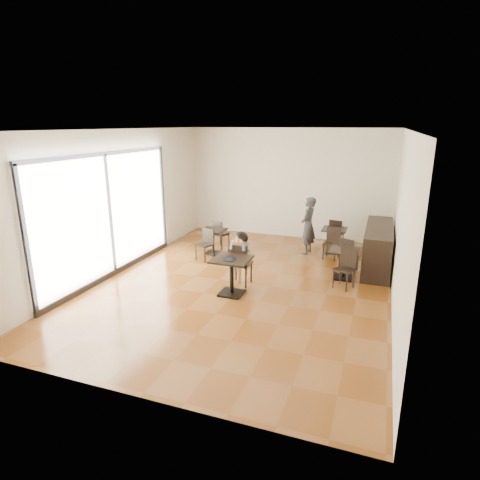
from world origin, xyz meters
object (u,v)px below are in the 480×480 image
at_px(chair_back_b, 331,244).
at_px(child_table, 232,276).
at_px(cafe_table_mid, 344,264).
at_px(chair_back_a, 336,233).
at_px(adult_patron, 308,226).
at_px(child, 241,259).
at_px(child_chair, 241,264).
at_px(chair_mid_a, 349,254).
at_px(chair_left_b, 204,245).
at_px(chair_mid_b, 344,270).
at_px(cafe_table_back, 334,241).
at_px(chair_left_a, 221,234).
at_px(cafe_table_left, 213,242).

bearing_deg(chair_back_b, child_table, -109.21).
bearing_deg(cafe_table_mid, chair_back_a, 100.64).
bearing_deg(adult_patron, child, -10.32).
bearing_deg(child_chair, child, -135.00).
bearing_deg(chair_mid_a, cafe_table_mid, 106.30).
relative_size(chair_mid_a, chair_left_b, 1.02).
relative_size(cafe_table_mid, chair_mid_b, 0.83).
relative_size(adult_patron, cafe_table_back, 2.29).
bearing_deg(child_table, cafe_table_mid, 38.82).
relative_size(child_chair, cafe_table_mid, 1.38).
distance_m(adult_patron, chair_left_a, 2.38).
bearing_deg(cafe_table_back, adult_patron, -155.22).
height_order(cafe_table_mid, cafe_table_back, cafe_table_mid).
height_order(cafe_table_mid, chair_left_b, chair_left_b).
height_order(cafe_table_back, chair_left_a, chair_left_a).
distance_m(child_chair, cafe_table_left, 2.24).
height_order(child_chair, chair_back_b, child_chair).
relative_size(cafe_table_mid, cafe_table_back, 1.01).
bearing_deg(child_chair, chair_back_a, -114.68).
bearing_deg(cafe_table_left, child, -51.29).
bearing_deg(chair_mid_b, cafe_table_back, 123.79).
bearing_deg(cafe_table_left, cafe_table_mid, -10.91).
bearing_deg(child, chair_mid_b, 14.35).
distance_m(child_chair, adult_patron, 2.78).
xyz_separation_m(child, chair_back_b, (1.58, 2.35, -0.18)).
xyz_separation_m(cafe_table_left, chair_mid_a, (3.48, -0.11, 0.07)).
xyz_separation_m(chair_mid_a, chair_left_b, (-3.48, -0.44, -0.01)).
xyz_separation_m(chair_left_b, chair_back_b, (2.98, 1.16, 0.00)).
distance_m(cafe_table_mid, chair_left_b, 3.43).
relative_size(child_table, adult_patron, 0.51).
bearing_deg(chair_back_a, chair_mid_b, 109.16).
distance_m(child_table, child, 0.58).
bearing_deg(adult_patron, chair_left_a, -73.08).
bearing_deg(child_table, chair_left_b, 128.71).
height_order(child_table, cafe_table_left, child_table).
bearing_deg(chair_mid_b, cafe_table_left, -177.28).
bearing_deg(chair_mid_a, adult_patron, -18.16).
bearing_deg(chair_mid_a, chair_left_b, 29.10).
height_order(adult_patron, chair_left_a, adult_patron).
height_order(chair_mid_b, chair_back_b, chair_mid_b).
bearing_deg(child, chair_back_b, 55.99).
relative_size(child_chair, chair_mid_b, 1.15).
distance_m(child_chair, cafe_table_mid, 2.30).
distance_m(child_table, chair_mid_a, 3.02).
distance_m(child_table, cafe_table_left, 2.69).
xyz_separation_m(child, cafe_table_mid, (2.03, 1.08, -0.25)).
bearing_deg(chair_back_b, chair_left_b, -149.36).
xyz_separation_m(child, adult_patron, (0.93, 2.60, 0.18)).
bearing_deg(chair_left_b, child_chair, -22.71).
bearing_deg(cafe_table_back, chair_left_b, -150.24).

